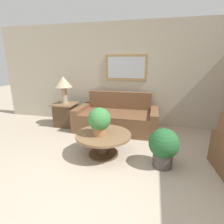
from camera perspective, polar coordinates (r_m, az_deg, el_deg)
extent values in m
plane|color=tan|center=(2.31, -6.73, -28.48)|extent=(20.00, 20.00, 0.00)
cube|color=#B2A893|center=(4.65, 5.90, 11.86)|extent=(7.47, 0.06, 2.60)
cube|color=#997A4C|center=(4.61, 4.63, 14.25)|extent=(1.07, 0.03, 0.65)
cube|color=#B2BCC6|center=(4.60, 4.61, 14.25)|extent=(0.95, 0.01, 0.53)
cube|color=brown|center=(4.31, 1.42, -2.96)|extent=(1.62, 0.99, 0.45)
cube|color=brown|center=(4.58, 2.53, 3.94)|extent=(1.62, 0.16, 0.44)
cube|color=brown|center=(4.56, -9.72, -1.49)|extent=(0.18, 0.99, 0.55)
cube|color=brown|center=(4.21, 13.50, -3.14)|extent=(0.18, 0.99, 0.55)
cylinder|color=#4C3823|center=(3.27, -2.75, -13.37)|extent=(0.54, 0.54, 0.03)
cylinder|color=#4C3823|center=(3.19, -2.79, -10.51)|extent=(0.18, 0.18, 0.33)
cylinder|color=brown|center=(3.11, -2.84, -7.42)|extent=(0.98, 0.98, 0.04)
cube|color=#4C3823|center=(4.76, -14.86, -0.99)|extent=(0.48, 0.48, 0.56)
cube|color=brown|center=(4.68, -15.11, 2.52)|extent=(0.57, 0.57, 0.03)
cylinder|color=tan|center=(4.68, -15.14, 2.85)|extent=(0.20, 0.20, 0.02)
cylinder|color=tan|center=(4.64, -15.32, 5.37)|extent=(0.14, 0.14, 0.40)
cone|color=tan|center=(4.59, -15.62, 9.49)|extent=(0.43, 0.43, 0.27)
cylinder|color=#9E6B42|center=(3.04, -4.06, -6.20)|extent=(0.25, 0.25, 0.14)
sphere|color=#387A3D|center=(2.96, -4.14, -2.31)|extent=(0.39, 0.39, 0.39)
cylinder|color=#4C4742|center=(3.00, 16.14, -14.77)|extent=(0.31, 0.31, 0.23)
sphere|color=#235B2D|center=(2.87, 16.58, -9.76)|extent=(0.47, 0.47, 0.47)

